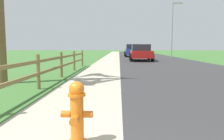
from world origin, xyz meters
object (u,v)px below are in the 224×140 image
parked_car_blue (132,51)px  street_lamp (173,25)px  parked_suv_red (141,52)px  fire_hydrant (77,112)px  parked_car_silver (134,50)px

parked_car_blue → street_lamp: (4.30, -3.98, 2.93)m
parked_suv_red → fire_hydrant: bearing=-98.2°
parked_suv_red → parked_car_blue: parked_car_blue is taller
fire_hydrant → parked_suv_red: (2.56, 17.80, 0.34)m
parked_suv_red → parked_car_silver: size_ratio=0.98×
parked_car_silver → parked_car_blue: bearing=-95.7°
parked_suv_red → parked_car_silver: (0.43, 15.74, 0.02)m
parked_car_blue → parked_suv_red: bearing=-88.2°
fire_hydrant → parked_car_silver: size_ratio=0.18×
parked_car_blue → street_lamp: bearing=-42.8°
fire_hydrant → parked_car_silver: bearing=84.9°
parked_car_silver → street_lamp: street_lamp is taller
fire_hydrant → street_lamp: (6.59, 22.51, 3.30)m
fire_hydrant → parked_car_silver: 33.67m
parked_car_blue → parked_car_silver: parked_car_blue is taller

